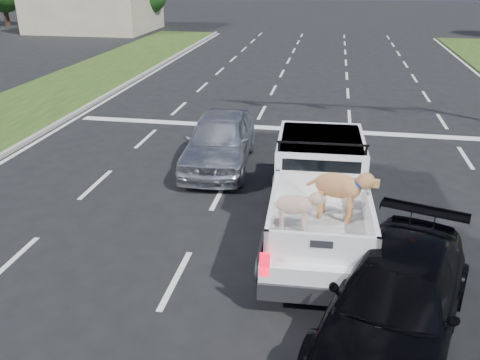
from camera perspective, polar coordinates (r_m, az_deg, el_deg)
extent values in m
plane|color=black|center=(9.73, 2.88, -12.14)|extent=(160.00, 160.00, 0.00)
cube|color=silver|center=(16.20, -12.93, 2.34)|extent=(0.12, 60.00, 0.01)
cube|color=silver|center=(15.22, -0.67, 1.57)|extent=(0.12, 60.00, 0.01)
cube|color=silver|center=(15.00, 12.58, 0.65)|extent=(0.12, 60.00, 0.01)
cube|color=silver|center=(17.86, -23.51, 2.92)|extent=(0.15, 60.00, 0.01)
cube|color=silver|center=(18.77, 6.93, 5.66)|extent=(17.00, 0.45, 0.01)
cube|color=gray|center=(17.98, -24.21, 3.15)|extent=(0.15, 60.00, 0.14)
cube|color=#C1B293|center=(48.74, -16.08, 18.40)|extent=(10.00, 8.00, 4.40)
cylinder|color=#332114|center=(55.52, -24.77, 16.57)|extent=(0.44, 0.44, 2.16)
cylinder|color=#332114|center=(52.42, -19.10, 17.10)|extent=(0.44, 0.44, 2.16)
cylinder|color=#332114|center=(49.12, -10.49, 17.60)|extent=(0.44, 0.44, 2.16)
cylinder|color=black|center=(9.52, 3.03, -10.06)|extent=(0.33, 0.83, 0.81)
cylinder|color=black|center=(9.59, 14.41, -10.61)|extent=(0.33, 0.83, 0.81)
cylinder|color=black|center=(13.01, 4.59, -0.49)|extent=(0.33, 0.83, 0.81)
cylinder|color=black|center=(13.06, 12.78, -0.93)|extent=(0.33, 0.83, 0.81)
cube|color=white|center=(11.13, 8.80, -3.30)|extent=(2.27, 5.76, 0.56)
cube|color=white|center=(12.07, 8.99, 2.68)|extent=(2.07, 2.54, 0.92)
cube|color=black|center=(10.92, 9.05, 0.61)|extent=(1.66, 0.10, 0.66)
cylinder|color=black|center=(10.83, 9.25, 4.05)|extent=(1.93, 0.13, 0.05)
cube|color=black|center=(9.89, 8.91, -5.26)|extent=(2.02, 2.81, 0.06)
cube|color=white|center=(9.76, 3.67, -3.36)|extent=(0.20, 2.74, 0.56)
cube|color=white|center=(9.82, 14.35, -3.92)|extent=(0.20, 2.74, 0.56)
cube|color=white|center=(8.59, 9.09, -7.63)|extent=(1.91, 0.16, 0.56)
cube|color=red|center=(8.54, 2.80, -9.47)|extent=(0.17, 0.07, 0.43)
cube|color=red|center=(8.61, 15.16, -10.06)|extent=(0.17, 0.07, 0.43)
cube|color=black|center=(8.87, 8.79, -12.29)|extent=(2.07, 0.40, 0.32)
imported|color=silver|center=(15.07, -2.34, 4.51)|extent=(2.12, 4.73, 1.58)
imported|color=black|center=(8.67, 17.11, -12.67)|extent=(3.28, 5.13, 1.38)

